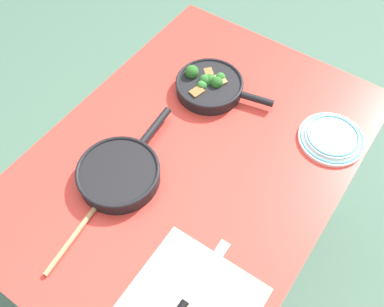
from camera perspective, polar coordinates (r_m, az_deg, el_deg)
The scene contains 8 objects.
ground_plane at distance 2.01m, azimuth 0.00°, elevation -12.91°, with size 14.00×14.00×0.00m, color #476B56.
dining_table_red at distance 1.39m, azimuth 0.00°, elevation -2.48°, with size 1.24×0.88×0.77m.
skillet_broccoli at distance 1.48m, azimuth 2.38°, elevation 9.11°, with size 0.23×0.34×0.08m.
skillet_eggs at distance 1.28m, azimuth -9.64°, elevation -2.58°, with size 0.40×0.25×0.05m.
wooden_spoon at distance 1.25m, azimuth -13.00°, elevation -7.31°, with size 0.34×0.07×0.02m.
parchment_sheet at distance 1.14m, azimuth -0.01°, elevation -19.11°, with size 0.29×0.31×0.00m.
grater_knife at distance 1.13m, azimuth -0.44°, elevation -18.69°, with size 0.28×0.03×0.02m.
dinner_plate_stack at distance 1.42m, azimuth 18.16°, elevation 2.02°, with size 0.21×0.21×0.03m.
Camera 1 is at (0.61, 0.42, 1.86)m, focal length 40.00 mm.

